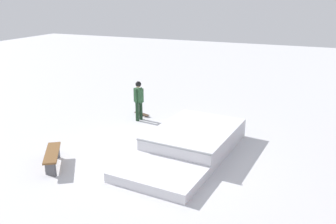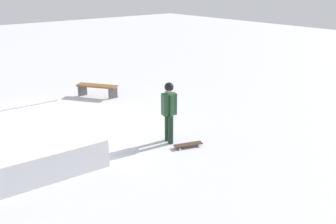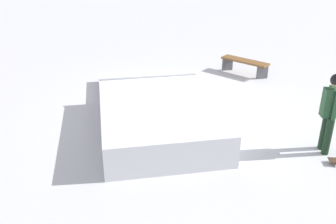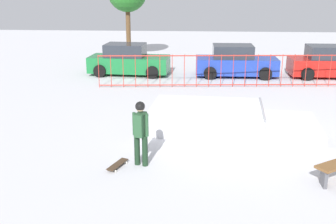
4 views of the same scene
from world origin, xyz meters
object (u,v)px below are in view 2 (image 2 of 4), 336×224
at_px(skateboard, 188,145).
at_px(park_bench, 97,88).
at_px(skater, 169,108).
at_px(skate_ramp, 28,136).

relative_size(skateboard, park_bench, 0.53).
relative_size(skater, park_bench, 1.12).
distance_m(skateboard, park_bench, 5.56).
bearing_deg(skate_ramp, park_bench, -48.39).
bearing_deg(skate_ramp, skater, -120.69).
height_order(skate_ramp, skater, skater).
distance_m(skate_ramp, skateboard, 4.35).
height_order(skater, park_bench, skater).
relative_size(skate_ramp, skater, 3.24).
bearing_deg(skateboard, skate_ramp, 159.50).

